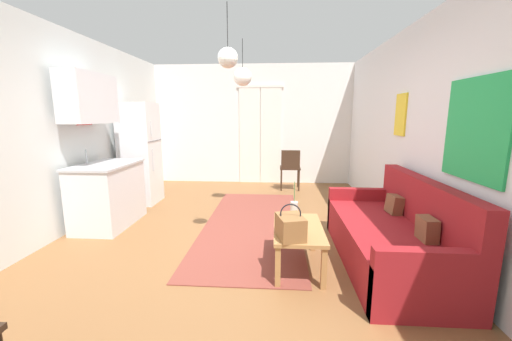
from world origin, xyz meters
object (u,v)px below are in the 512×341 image
object	(u,v)px
bamboo_vase	(294,211)
accent_chair	(290,167)
refrigerator	(140,154)
pendant_lamp_far	(243,77)
coffee_table	(298,233)
handbag	(290,227)
couch	(394,238)
pendant_lamp_near	(228,58)

from	to	relation	value
bamboo_vase	accent_chair	size ratio (longest dim) A/B	0.50
refrigerator	pendant_lamp_far	xyz separation A→B (m)	(1.86, -0.40, 1.23)
bamboo_vase	pendant_lamp_far	xyz separation A→B (m)	(-0.72, 1.57, 1.58)
coffee_table	pendant_lamp_far	distance (m)	2.60
coffee_table	handbag	distance (m)	0.34
couch	pendant_lamp_far	size ratio (longest dim) A/B	2.88
couch	accent_chair	xyz separation A→B (m)	(-0.94, 3.15, 0.21)
accent_chair	pendant_lamp_far	world-z (taller)	pendant_lamp_far
coffee_table	couch	bearing A→B (deg)	7.34
accent_chair	pendant_lamp_near	size ratio (longest dim) A/B	1.32
coffee_table	pendant_lamp_far	bearing A→B (deg)	112.91
pendant_lamp_near	pendant_lamp_far	distance (m)	1.47
bamboo_vase	accent_chair	distance (m)	3.08
handbag	pendant_lamp_far	xyz separation A→B (m)	(-0.66, 2.05, 1.57)
couch	accent_chair	bearing A→B (deg)	106.72
couch	coffee_table	bearing A→B (deg)	-172.66
handbag	refrigerator	bearing A→B (deg)	135.71
couch	handbag	bearing A→B (deg)	-159.69
refrigerator	bamboo_vase	bearing A→B (deg)	-37.46
refrigerator	accent_chair	size ratio (longest dim) A/B	2.08
coffee_table	pendant_lamp_far	size ratio (longest dim) A/B	1.28
couch	accent_chair	distance (m)	3.29
coffee_table	pendant_lamp_near	distance (m)	1.93
pendant_lamp_near	pendant_lamp_far	size ratio (longest dim) A/B	0.93
handbag	accent_chair	world-z (taller)	accent_chair
accent_chair	pendant_lamp_far	size ratio (longest dim) A/B	1.24
handbag	refrigerator	world-z (taller)	refrigerator
couch	pendant_lamp_near	world-z (taller)	pendant_lamp_near
bamboo_vase	pendant_lamp_far	size ratio (longest dim) A/B	0.62
coffee_table	bamboo_vase	world-z (taller)	bamboo_vase
couch	refrigerator	size ratio (longest dim) A/B	1.12
pendant_lamp_far	bamboo_vase	bearing A→B (deg)	-65.51
handbag	accent_chair	distance (m)	3.56
couch	bamboo_vase	distance (m)	1.07
bamboo_vase	pendant_lamp_far	distance (m)	2.34
couch	bamboo_vase	size ratio (longest dim) A/B	4.62
couch	handbag	world-z (taller)	couch
bamboo_vase	pendant_lamp_near	xyz separation A→B (m)	(-0.71, 0.10, 1.59)
pendant_lamp_far	coffee_table	bearing A→B (deg)	-67.09
couch	pendant_lamp_near	distance (m)	2.54
refrigerator	pendant_lamp_near	world-z (taller)	pendant_lamp_near
coffee_table	bamboo_vase	size ratio (longest dim) A/B	2.05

